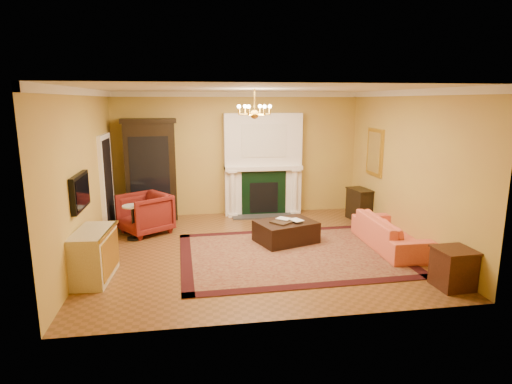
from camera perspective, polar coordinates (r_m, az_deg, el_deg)
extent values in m
cube|color=brown|center=(8.29, -0.19, -7.67)|extent=(6.00, 5.50, 0.02)
cube|color=silver|center=(7.80, -0.21, 13.68)|extent=(6.00, 5.50, 0.02)
cube|color=#B28940|center=(10.62, -2.45, 5.09)|extent=(6.00, 0.02, 3.00)
cube|color=#B28940|center=(5.25, 4.33, -2.22)|extent=(6.00, 0.02, 3.00)
cube|color=#B28940|center=(8.03, -21.95, 1.94)|extent=(0.02, 5.50, 3.00)
cube|color=#B28940|center=(8.87, 19.43, 3.01)|extent=(0.02, 5.50, 3.00)
cube|color=white|center=(10.57, 0.91, 3.70)|extent=(1.90, 0.32, 2.50)
cube|color=silver|center=(10.33, 1.08, 6.86)|extent=(1.10, 0.01, 0.80)
cube|color=black|center=(10.53, 1.05, -0.21)|extent=(1.10, 0.02, 1.10)
cube|color=black|center=(10.55, 1.06, -0.74)|extent=(0.70, 0.02, 0.75)
cube|color=#333333|center=(10.54, 1.16, -3.16)|extent=(1.60, 0.50, 0.04)
cube|color=white|center=(10.52, 0.96, 3.27)|extent=(1.90, 0.44, 0.10)
cylinder|color=white|center=(10.41, -3.17, -0.14)|extent=(0.14, 0.14, 1.18)
cylinder|color=white|center=(10.67, 5.19, 0.13)|extent=(0.14, 0.14, 1.18)
cube|color=white|center=(10.49, -2.49, 12.89)|extent=(6.00, 0.08, 0.12)
cube|color=white|center=(7.92, -22.43, 12.26)|extent=(0.08, 5.50, 0.12)
cube|color=white|center=(8.75, 19.81, 12.36)|extent=(0.08, 5.50, 0.12)
cube|color=white|center=(9.74, -19.27, 1.10)|extent=(0.08, 1.05, 2.10)
cube|color=black|center=(9.74, -19.05, 0.93)|extent=(0.02, 0.85, 1.95)
cube|color=black|center=(7.47, -22.42, 0.02)|extent=(0.08, 0.95, 0.58)
cube|color=black|center=(7.46, -22.09, 0.04)|extent=(0.01, 0.85, 0.48)
cube|color=gold|center=(10.08, 15.56, 5.14)|extent=(0.05, 0.76, 1.05)
cube|color=white|center=(10.06, 15.42, 5.14)|extent=(0.01, 0.62, 0.90)
cylinder|color=gold|center=(7.80, -0.21, 12.14)|extent=(0.03, 0.03, 0.40)
sphere|color=gold|center=(7.81, -0.21, 10.30)|extent=(0.16, 0.16, 0.16)
sphere|color=#FFE5B2|center=(7.85, 1.85, 11.33)|extent=(0.07, 0.07, 0.07)
sphere|color=#FFE5B2|center=(8.06, 0.53, 11.36)|extent=(0.07, 0.07, 0.07)
sphere|color=#FFE5B2|center=(8.02, -1.48, 11.35)|extent=(0.07, 0.07, 0.07)
sphere|color=#FFE5B2|center=(7.76, -2.29, 11.32)|extent=(0.07, 0.07, 0.07)
sphere|color=#FFE5B2|center=(7.54, -1.00, 11.30)|extent=(0.07, 0.07, 0.07)
sphere|color=#FFE5B2|center=(7.59, 1.14, 11.31)|extent=(0.07, 0.07, 0.07)
cube|color=#47120F|center=(8.04, 4.65, -8.23)|extent=(4.11, 3.13, 0.02)
cube|color=black|center=(10.38, -13.84, 2.60)|extent=(1.18, 0.60, 2.29)
imported|color=maroon|center=(9.42, -14.61, -2.57)|extent=(1.23, 1.24, 0.94)
cylinder|color=black|center=(9.19, -15.93, -5.96)|extent=(0.28, 0.28, 0.04)
cylinder|color=black|center=(9.09, -16.05, -3.91)|extent=(0.06, 0.06, 0.64)
cylinder|color=white|center=(9.00, -16.18, -1.81)|extent=(0.40, 0.40, 0.03)
cube|color=beige|center=(7.31, -20.82, -7.84)|extent=(0.58, 1.11, 0.80)
imported|color=#E9754A|center=(8.65, 17.50, -4.55)|extent=(0.62, 2.05, 0.80)
cube|color=#3D1C10|center=(7.23, 24.81, -9.33)|extent=(0.53, 0.53, 0.59)
cube|color=black|center=(10.46, 13.63, -1.70)|extent=(0.47, 0.70, 0.72)
cube|color=black|center=(8.61, 4.01, -5.29)|extent=(1.32, 1.14, 0.42)
cube|color=black|center=(8.50, 3.67, -3.95)|extent=(0.57, 0.55, 0.03)
imported|color=gray|center=(8.47, 3.40, -2.96)|extent=(0.15, 0.16, 0.27)
imported|color=gray|center=(8.43, 4.88, -3.04)|extent=(0.19, 0.10, 0.27)
cylinder|color=gray|center=(10.41, -2.97, 3.67)|extent=(0.10, 0.10, 0.08)
cone|color=#0F3814|center=(10.38, -2.98, 4.73)|extent=(0.14, 0.14, 0.31)
cylinder|color=gray|center=(10.64, 4.62, 3.83)|extent=(0.10, 0.10, 0.08)
cone|color=#0F3814|center=(10.62, 4.64, 4.86)|extent=(0.14, 0.14, 0.30)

